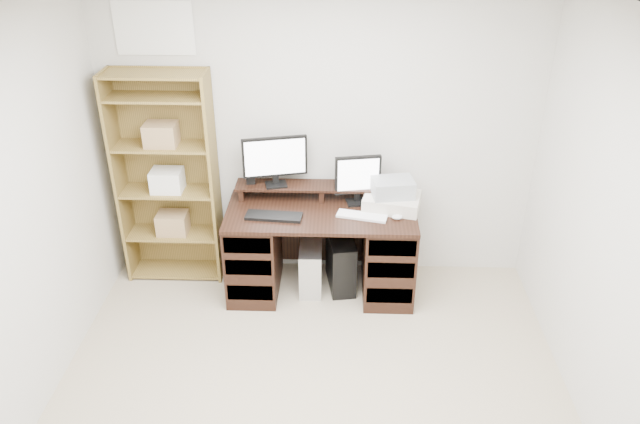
# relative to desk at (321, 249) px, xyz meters

# --- Properties ---
(room) EXTENTS (3.54, 4.04, 2.54)m
(room) POSITION_rel_desk_xyz_m (-0.03, -1.64, 0.86)
(room) COLOR tan
(room) RESTS_ON ground
(desk) EXTENTS (1.50, 0.70, 0.75)m
(desk) POSITION_rel_desk_xyz_m (0.00, 0.00, 0.00)
(desk) COLOR black
(desk) RESTS_ON ground
(riser_shelf) EXTENTS (1.40, 0.22, 0.12)m
(riser_shelf) POSITION_rel_desk_xyz_m (0.00, 0.21, 0.45)
(riser_shelf) COLOR black
(riser_shelf) RESTS_ON desk
(monitor_wide) EXTENTS (0.51, 0.18, 0.41)m
(monitor_wide) POSITION_rel_desk_xyz_m (-0.37, 0.20, 0.71)
(monitor_wide) COLOR black
(monitor_wide) RESTS_ON riser_shelf
(monitor_small) EXTENTS (0.37, 0.16, 0.40)m
(monitor_small) POSITION_rel_desk_xyz_m (0.29, 0.15, 0.58)
(monitor_small) COLOR black
(monitor_small) RESTS_ON desk
(speaker) EXTENTS (0.08, 0.08, 0.18)m
(speaker) POSITION_rel_desk_xyz_m (-0.58, 0.23, 0.57)
(speaker) COLOR black
(speaker) RESTS_ON riser_shelf
(keyboard_black) EXTENTS (0.45, 0.18, 0.02)m
(keyboard_black) POSITION_rel_desk_xyz_m (-0.36, -0.13, 0.37)
(keyboard_black) COLOR black
(keyboard_black) RESTS_ON desk
(keyboard_white) EXTENTS (0.40, 0.20, 0.02)m
(keyboard_white) POSITION_rel_desk_xyz_m (0.32, -0.10, 0.37)
(keyboard_white) COLOR white
(keyboard_white) RESTS_ON desk
(mouse) EXTENTS (0.10, 0.08, 0.03)m
(mouse) POSITION_rel_desk_xyz_m (0.59, -0.12, 0.38)
(mouse) COLOR silver
(mouse) RESTS_ON desk
(printer) EXTENTS (0.49, 0.41, 0.11)m
(printer) POSITION_rel_desk_xyz_m (0.56, 0.07, 0.41)
(printer) COLOR beige
(printer) RESTS_ON desk
(basket) EXTENTS (0.35, 0.27, 0.14)m
(basket) POSITION_rel_desk_xyz_m (0.56, 0.07, 0.54)
(basket) COLOR #949A9E
(basket) RESTS_ON printer
(tower_silver) EXTENTS (0.19, 0.41, 0.41)m
(tower_silver) POSITION_rel_desk_xyz_m (-0.09, 0.01, -0.19)
(tower_silver) COLOR silver
(tower_silver) RESTS_ON ground
(tower_black) EXTENTS (0.27, 0.49, 0.46)m
(tower_black) POSITION_rel_desk_xyz_m (0.16, 0.06, -0.16)
(tower_black) COLOR black
(tower_black) RESTS_ON ground
(bookshelf) EXTENTS (0.80, 0.30, 1.80)m
(bookshelf) POSITION_rel_desk_xyz_m (-1.26, 0.21, 0.53)
(bookshelf) COLOR olive
(bookshelf) RESTS_ON ground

